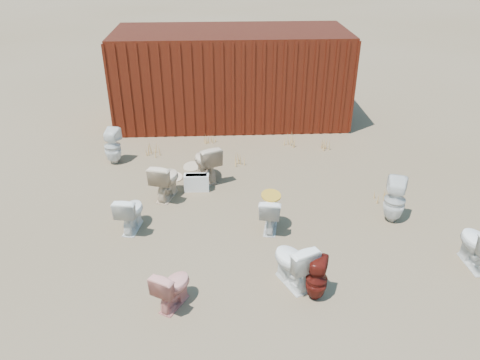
{
  "coord_description": "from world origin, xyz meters",
  "views": [
    {
      "loc": [
        -0.39,
        -7.07,
        4.73
      ],
      "look_at": [
        0.0,
        0.6,
        0.55
      ],
      "focal_mm": 35.0,
      "sensor_mm": 36.0,
      "label": 1
    }
  ],
  "objects_px": {
    "toilet_front_a": "(131,212)",
    "toilet_front_e": "(478,244)",
    "toilet_front_pink": "(173,287)",
    "toilet_front_c": "(293,262)",
    "toilet_front_maroon": "(317,279)",
    "toilet_back_a": "(113,146)",
    "loose_tank": "(197,182)",
    "toilet_back_e": "(395,200)",
    "toilet_back_beige_left": "(206,162)",
    "toilet_back_beige_right": "(166,180)",
    "shipping_container": "(231,76)",
    "toilet_back_yellowlid": "(270,213)"
  },
  "relations": [
    {
      "from": "loose_tank",
      "to": "toilet_back_yellowlid",
      "type": "bearing_deg",
      "value": -46.22
    },
    {
      "from": "toilet_front_e",
      "to": "shipping_container",
      "type": "bearing_deg",
      "value": -63.78
    },
    {
      "from": "toilet_front_maroon",
      "to": "toilet_back_yellowlid",
      "type": "bearing_deg",
      "value": -61.42
    },
    {
      "from": "toilet_front_pink",
      "to": "loose_tank",
      "type": "distance_m",
      "value": 3.27
    },
    {
      "from": "toilet_back_e",
      "to": "loose_tank",
      "type": "height_order",
      "value": "toilet_back_e"
    },
    {
      "from": "toilet_front_maroon",
      "to": "loose_tank",
      "type": "height_order",
      "value": "toilet_front_maroon"
    },
    {
      "from": "toilet_back_beige_right",
      "to": "toilet_front_e",
      "type": "bearing_deg",
      "value": 172.54
    },
    {
      "from": "toilet_front_e",
      "to": "toilet_back_beige_left",
      "type": "height_order",
      "value": "toilet_back_beige_left"
    },
    {
      "from": "toilet_front_e",
      "to": "toilet_back_e",
      "type": "xyz_separation_m",
      "value": [
        -0.86,
        1.32,
        0.03
      ]
    },
    {
      "from": "toilet_front_a",
      "to": "toilet_front_e",
      "type": "relative_size",
      "value": 0.89
    },
    {
      "from": "toilet_front_a",
      "to": "toilet_front_pink",
      "type": "height_order",
      "value": "toilet_front_a"
    },
    {
      "from": "toilet_front_c",
      "to": "toilet_back_beige_right",
      "type": "height_order",
      "value": "toilet_front_c"
    },
    {
      "from": "toilet_front_e",
      "to": "toilet_back_yellowlid",
      "type": "bearing_deg",
      "value": -22.84
    },
    {
      "from": "toilet_front_pink",
      "to": "toilet_back_a",
      "type": "distance_m",
      "value": 4.9
    },
    {
      "from": "toilet_front_c",
      "to": "toilet_back_yellowlid",
      "type": "height_order",
      "value": "toilet_front_c"
    },
    {
      "from": "toilet_front_a",
      "to": "toilet_front_c",
      "type": "distance_m",
      "value": 3.05
    },
    {
      "from": "toilet_front_c",
      "to": "toilet_front_maroon",
      "type": "distance_m",
      "value": 0.44
    },
    {
      "from": "shipping_container",
      "to": "toilet_back_beige_right",
      "type": "distance_m",
      "value": 4.52
    },
    {
      "from": "toilet_front_c",
      "to": "toilet_back_beige_left",
      "type": "xyz_separation_m",
      "value": [
        -1.32,
        3.37,
        0.01
      ]
    },
    {
      "from": "shipping_container",
      "to": "toilet_back_yellowlid",
      "type": "height_order",
      "value": "shipping_container"
    },
    {
      "from": "toilet_front_pink",
      "to": "toilet_back_beige_right",
      "type": "bearing_deg",
      "value": -53.07
    },
    {
      "from": "toilet_back_a",
      "to": "toilet_back_beige_right",
      "type": "height_order",
      "value": "toilet_back_a"
    },
    {
      "from": "toilet_front_c",
      "to": "toilet_front_e",
      "type": "height_order",
      "value": "same"
    },
    {
      "from": "toilet_front_pink",
      "to": "toilet_back_e",
      "type": "relative_size",
      "value": 0.76
    },
    {
      "from": "toilet_back_beige_left",
      "to": "toilet_back_e",
      "type": "xyz_separation_m",
      "value": [
        3.39,
        -1.76,
        0.02
      ]
    },
    {
      "from": "toilet_front_a",
      "to": "toilet_back_yellowlid",
      "type": "height_order",
      "value": "toilet_front_a"
    },
    {
      "from": "toilet_back_yellowlid",
      "to": "toilet_front_c",
      "type": "bearing_deg",
      "value": 107.38
    },
    {
      "from": "shipping_container",
      "to": "toilet_front_maroon",
      "type": "bearing_deg",
      "value": -82.44
    },
    {
      "from": "shipping_container",
      "to": "toilet_front_a",
      "type": "height_order",
      "value": "shipping_container"
    },
    {
      "from": "toilet_front_e",
      "to": "toilet_back_e",
      "type": "distance_m",
      "value": 1.57
    },
    {
      "from": "toilet_front_pink",
      "to": "toilet_front_c",
      "type": "xyz_separation_m",
      "value": [
        1.73,
        0.36,
        0.07
      ]
    },
    {
      "from": "shipping_container",
      "to": "toilet_front_e",
      "type": "xyz_separation_m",
      "value": [
        3.6,
        -6.58,
        -0.81
      ]
    },
    {
      "from": "shipping_container",
      "to": "toilet_back_yellowlid",
      "type": "relative_size",
      "value": 8.93
    },
    {
      "from": "toilet_front_maroon",
      "to": "loose_tank",
      "type": "distance_m",
      "value": 3.7
    },
    {
      "from": "toilet_front_a",
      "to": "loose_tank",
      "type": "distance_m",
      "value": 1.73
    },
    {
      "from": "toilet_front_c",
      "to": "toilet_back_a",
      "type": "xyz_separation_m",
      "value": [
        -3.41,
        4.24,
        0.02
      ]
    },
    {
      "from": "shipping_container",
      "to": "toilet_back_a",
      "type": "bearing_deg",
      "value": -136.33
    },
    {
      "from": "toilet_front_maroon",
      "to": "toilet_back_a",
      "type": "xyz_separation_m",
      "value": [
        -3.7,
        4.57,
        0.06
      ]
    },
    {
      "from": "shipping_container",
      "to": "toilet_back_e",
      "type": "xyz_separation_m",
      "value": [
        2.74,
        -5.26,
        -0.78
      ]
    },
    {
      "from": "toilet_back_a",
      "to": "toilet_back_e",
      "type": "height_order",
      "value": "toilet_back_e"
    },
    {
      "from": "toilet_back_a",
      "to": "toilet_back_beige_left",
      "type": "bearing_deg",
      "value": 171.01
    },
    {
      "from": "toilet_front_pink",
      "to": "toilet_front_e",
      "type": "height_order",
      "value": "toilet_front_e"
    },
    {
      "from": "loose_tank",
      "to": "toilet_back_a",
      "type": "bearing_deg",
      "value": 145.77
    },
    {
      "from": "toilet_front_a",
      "to": "toilet_back_e",
      "type": "relative_size",
      "value": 0.82
    },
    {
      "from": "toilet_back_a",
      "to": "toilet_back_beige_left",
      "type": "relative_size",
      "value": 1.01
    },
    {
      "from": "toilet_front_a",
      "to": "shipping_container",
      "type": "bearing_deg",
      "value": -99.82
    },
    {
      "from": "toilet_front_pink",
      "to": "toilet_front_maroon",
      "type": "bearing_deg",
      "value": -148.9
    },
    {
      "from": "toilet_front_a",
      "to": "toilet_front_e",
      "type": "height_order",
      "value": "toilet_front_e"
    },
    {
      "from": "toilet_front_maroon",
      "to": "toilet_front_e",
      "type": "distance_m",
      "value": 2.72
    },
    {
      "from": "toilet_front_e",
      "to": "toilet_back_e",
      "type": "bearing_deg",
      "value": -59.23
    }
  ]
}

